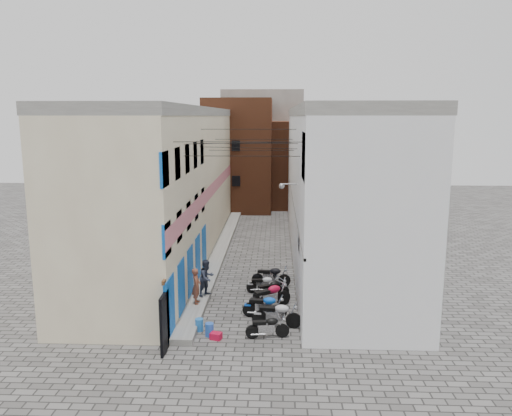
# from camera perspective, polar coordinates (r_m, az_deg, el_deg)

# --- Properties ---
(ground) EXTENTS (90.00, 90.00, 0.00)m
(ground) POSITION_cam_1_polar(r_m,az_deg,el_deg) (19.31, -2.42, -15.61)
(ground) COLOR #4E4B49
(ground) RESTS_ON ground
(plinth) EXTENTS (0.90, 26.00, 0.25)m
(plinth) POSITION_cam_1_polar(r_m,az_deg,el_deg) (31.61, -4.14, -4.88)
(plinth) COLOR slate
(plinth) RESTS_ON ground
(building_left) EXTENTS (5.10, 27.00, 9.00)m
(building_left) POSITION_cam_1_polar(r_m,az_deg,el_deg) (31.17, -9.63, 2.98)
(building_left) COLOR beige
(building_left) RESTS_ON ground
(building_right) EXTENTS (5.94, 26.00, 9.00)m
(building_right) POSITION_cam_1_polar(r_m,az_deg,el_deg) (30.72, 8.94, 2.91)
(building_right) COLOR white
(building_right) RESTS_ON ground
(building_far_brick_left) EXTENTS (6.00, 6.00, 10.00)m
(building_far_brick_left) POSITION_cam_1_polar(r_m,az_deg,el_deg) (45.54, -2.00, 6.09)
(building_far_brick_left) COLOR brown
(building_far_brick_left) RESTS_ON ground
(building_far_brick_right) EXTENTS (5.00, 6.00, 8.00)m
(building_far_brick_right) POSITION_cam_1_polar(r_m,az_deg,el_deg) (47.51, 4.24, 5.04)
(building_far_brick_right) COLOR brown
(building_far_brick_right) RESTS_ON ground
(building_far_concrete) EXTENTS (8.00, 5.00, 11.00)m
(building_far_concrete) POSITION_cam_1_polar(r_m,az_deg,el_deg) (51.38, 0.76, 7.15)
(building_far_concrete) COLOR slate
(building_far_concrete) RESTS_ON ground
(far_shopfront) EXTENTS (2.00, 0.30, 2.40)m
(far_shopfront) POSITION_cam_1_polar(r_m,az_deg,el_deg) (43.12, 0.40, 0.76)
(far_shopfront) COLOR black
(far_shopfront) RESTS_ON ground
(overhead_wires) EXTENTS (5.80, 13.02, 1.32)m
(overhead_wires) POSITION_cam_1_polar(r_m,az_deg,el_deg) (25.00, -1.06, 7.36)
(overhead_wires) COLOR black
(overhead_wires) RESTS_ON ground
(motorcycle_a) EXTENTS (1.76, 0.75, 0.99)m
(motorcycle_a) POSITION_cam_1_polar(r_m,az_deg,el_deg) (19.81, 1.31, -13.32)
(motorcycle_a) COLOR black
(motorcycle_a) RESTS_ON ground
(motorcycle_b) EXTENTS (2.09, 0.86, 1.18)m
(motorcycle_b) POSITION_cam_1_polar(r_m,az_deg,el_deg) (20.73, 2.37, -11.92)
(motorcycle_b) COLOR silver
(motorcycle_b) RESTS_ON ground
(motorcycle_c) EXTENTS (1.97, 0.80, 1.11)m
(motorcycle_c) POSITION_cam_1_polar(r_m,az_deg,el_deg) (21.65, 1.00, -11.02)
(motorcycle_c) COLOR blue
(motorcycle_c) RESTS_ON ground
(motorcycle_d) EXTENTS (2.18, 1.82, 1.26)m
(motorcycle_d) POSITION_cam_1_polar(r_m,az_deg,el_deg) (22.55, 1.59, -9.91)
(motorcycle_d) COLOR #AB0C2E
(motorcycle_d) RESTS_ON ground
(motorcycle_e) EXTENTS (1.93, 1.39, 1.08)m
(motorcycle_e) POSITION_cam_1_polar(r_m,az_deg,el_deg) (23.59, 1.76, -9.21)
(motorcycle_e) COLOR black
(motorcycle_e) RESTS_ON ground
(motorcycle_f) EXTENTS (1.70, 0.59, 0.98)m
(motorcycle_f) POSITION_cam_1_polar(r_m,az_deg,el_deg) (24.47, 0.88, -8.60)
(motorcycle_f) COLOR #B6B6BB
(motorcycle_f) RESTS_ON ground
(motorcycle_g) EXTENTS (2.00, 0.70, 1.15)m
(motorcycle_g) POSITION_cam_1_polar(r_m,az_deg,el_deg) (25.42, 1.73, -7.66)
(motorcycle_g) COLOR black
(motorcycle_g) RESTS_ON ground
(person_a) EXTENTS (0.45, 0.63, 1.61)m
(person_a) POSITION_cam_1_polar(r_m,az_deg,el_deg) (22.55, -6.83, -8.83)
(person_a) COLOR brown
(person_a) RESTS_ON plinth
(person_b) EXTENTS (1.02, 1.06, 1.72)m
(person_b) POSITION_cam_1_polar(r_m,az_deg,el_deg) (23.43, -5.64, -7.93)
(person_b) COLOR #2D3444
(person_b) RESTS_ON plinth
(water_jug_near) EXTENTS (0.44, 0.44, 0.52)m
(water_jug_near) POSITION_cam_1_polar(r_m,az_deg,el_deg) (20.14, -5.35, -13.67)
(water_jug_near) COLOR blue
(water_jug_near) RESTS_ON ground
(water_jug_far) EXTENTS (0.40, 0.40, 0.51)m
(water_jug_far) POSITION_cam_1_polar(r_m,az_deg,el_deg) (20.62, -6.50, -13.12)
(water_jug_far) COLOR blue
(water_jug_far) RESTS_ON ground
(red_crate) EXTENTS (0.49, 0.42, 0.26)m
(red_crate) POSITION_cam_1_polar(r_m,az_deg,el_deg) (19.91, -4.59, -14.37)
(red_crate) COLOR #BE0D31
(red_crate) RESTS_ON ground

